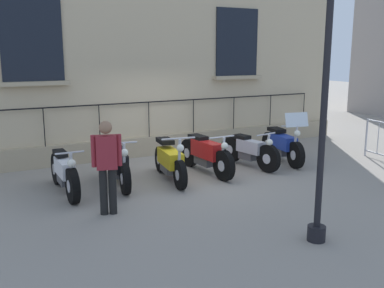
{
  "coord_description": "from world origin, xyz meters",
  "views": [
    {
      "loc": [
        9.13,
        -4.62,
        2.84
      ],
      "look_at": [
        0.42,
        0.0,
        0.8
      ],
      "focal_mm": 41.25,
      "sensor_mm": 36.0,
      "label": 1
    }
  ],
  "objects_px": {
    "motorcycle_silver": "(249,151)",
    "motorcycle_red": "(206,154)",
    "lamppost": "(330,4)",
    "motorcycle_yellow": "(170,161)",
    "motorcycle_black": "(119,165)",
    "motorcycle_white": "(65,173)",
    "motorcycle_blue": "(282,145)",
    "pedestrian_standing": "(107,162)"
  },
  "relations": [
    {
      "from": "motorcycle_black",
      "to": "motorcycle_red",
      "type": "xyz_separation_m",
      "value": [
        0.07,
        2.15,
        0.02
      ]
    },
    {
      "from": "lamppost",
      "to": "motorcycle_blue",
      "type": "bearing_deg",
      "value": 146.63
    },
    {
      "from": "motorcycle_white",
      "to": "motorcycle_silver",
      "type": "xyz_separation_m",
      "value": [
        0.03,
        4.58,
        -0.0
      ]
    },
    {
      "from": "motorcycle_yellow",
      "to": "pedestrian_standing",
      "type": "relative_size",
      "value": 1.25
    },
    {
      "from": "motorcycle_white",
      "to": "motorcycle_black",
      "type": "distance_m",
      "value": 1.19
    },
    {
      "from": "motorcycle_red",
      "to": "motorcycle_blue",
      "type": "relative_size",
      "value": 1.06
    },
    {
      "from": "lamppost",
      "to": "pedestrian_standing",
      "type": "xyz_separation_m",
      "value": [
        -2.62,
        -2.47,
        -2.54
      ]
    },
    {
      "from": "motorcycle_silver",
      "to": "motorcycle_blue",
      "type": "relative_size",
      "value": 0.95
    },
    {
      "from": "lamppost",
      "to": "pedestrian_standing",
      "type": "distance_m",
      "value": 4.41
    },
    {
      "from": "motorcycle_yellow",
      "to": "motorcycle_red",
      "type": "height_order",
      "value": "motorcycle_yellow"
    },
    {
      "from": "motorcycle_red",
      "to": "lamppost",
      "type": "relative_size",
      "value": 0.46
    },
    {
      "from": "motorcycle_black",
      "to": "motorcycle_silver",
      "type": "relative_size",
      "value": 1.06
    },
    {
      "from": "lamppost",
      "to": "motorcycle_yellow",
      "type": "bearing_deg",
      "value": -171.79
    },
    {
      "from": "motorcycle_blue",
      "to": "pedestrian_standing",
      "type": "distance_m",
      "value": 5.51
    },
    {
      "from": "motorcycle_yellow",
      "to": "motorcycle_silver",
      "type": "bearing_deg",
      "value": 93.19
    },
    {
      "from": "motorcycle_black",
      "to": "motorcycle_silver",
      "type": "bearing_deg",
      "value": 88.37
    },
    {
      "from": "motorcycle_white",
      "to": "motorcycle_red",
      "type": "xyz_separation_m",
      "value": [
        0.01,
        3.33,
        0.04
      ]
    },
    {
      "from": "motorcycle_black",
      "to": "motorcycle_yellow",
      "type": "height_order",
      "value": "motorcycle_yellow"
    },
    {
      "from": "motorcycle_white",
      "to": "pedestrian_standing",
      "type": "bearing_deg",
      "value": 15.06
    },
    {
      "from": "motorcycle_black",
      "to": "motorcycle_silver",
      "type": "xyz_separation_m",
      "value": [
        0.1,
        3.4,
        -0.02
      ]
    },
    {
      "from": "motorcycle_red",
      "to": "motorcycle_silver",
      "type": "xyz_separation_m",
      "value": [
        0.02,
        1.25,
        -0.04
      ]
    },
    {
      "from": "motorcycle_white",
      "to": "motorcycle_blue",
      "type": "height_order",
      "value": "motorcycle_blue"
    },
    {
      "from": "motorcycle_blue",
      "to": "pedestrian_standing",
      "type": "xyz_separation_m",
      "value": [
        1.6,
        -5.25,
        0.5
      ]
    },
    {
      "from": "motorcycle_yellow",
      "to": "motorcycle_silver",
      "type": "xyz_separation_m",
      "value": [
        -0.13,
        2.27,
        -0.02
      ]
    },
    {
      "from": "motorcycle_black",
      "to": "pedestrian_standing",
      "type": "distance_m",
      "value": 1.89
    },
    {
      "from": "motorcycle_yellow",
      "to": "lamppost",
      "type": "bearing_deg",
      "value": 8.21
    },
    {
      "from": "motorcycle_blue",
      "to": "motorcycle_yellow",
      "type": "bearing_deg",
      "value": -87.08
    },
    {
      "from": "motorcycle_black",
      "to": "motorcycle_red",
      "type": "height_order",
      "value": "motorcycle_black"
    },
    {
      "from": "motorcycle_white",
      "to": "motorcycle_silver",
      "type": "bearing_deg",
      "value": 89.62
    },
    {
      "from": "motorcycle_red",
      "to": "motorcycle_blue",
      "type": "height_order",
      "value": "motorcycle_blue"
    },
    {
      "from": "motorcycle_red",
      "to": "motorcycle_blue",
      "type": "bearing_deg",
      "value": 90.52
    },
    {
      "from": "motorcycle_blue",
      "to": "lamppost",
      "type": "relative_size",
      "value": 0.43
    },
    {
      "from": "motorcycle_yellow",
      "to": "motorcycle_silver",
      "type": "relative_size",
      "value": 1.05
    },
    {
      "from": "motorcycle_yellow",
      "to": "pedestrian_standing",
      "type": "distance_m",
      "value": 2.42
    },
    {
      "from": "motorcycle_silver",
      "to": "motorcycle_red",
      "type": "bearing_deg",
      "value": -91.09
    },
    {
      "from": "motorcycle_white",
      "to": "motorcycle_silver",
      "type": "relative_size",
      "value": 1.06
    },
    {
      "from": "motorcycle_red",
      "to": "motorcycle_white",
      "type": "bearing_deg",
      "value": -90.11
    },
    {
      "from": "motorcycle_black",
      "to": "motorcycle_silver",
      "type": "distance_m",
      "value": 3.4
    },
    {
      "from": "motorcycle_black",
      "to": "motorcycle_yellow",
      "type": "distance_m",
      "value": 1.15
    },
    {
      "from": "motorcycle_black",
      "to": "lamppost",
      "type": "distance_m",
      "value": 5.53
    },
    {
      "from": "motorcycle_silver",
      "to": "pedestrian_standing",
      "type": "distance_m",
      "value": 4.47
    },
    {
      "from": "motorcycle_silver",
      "to": "pedestrian_standing",
      "type": "relative_size",
      "value": 1.19
    }
  ]
}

